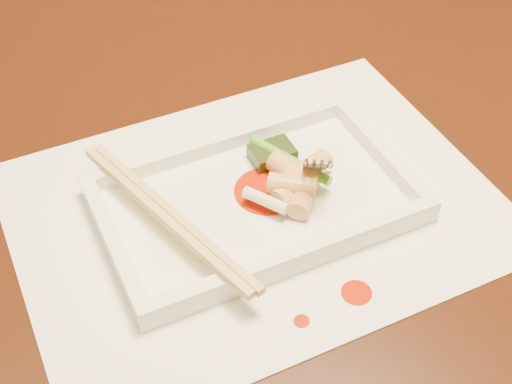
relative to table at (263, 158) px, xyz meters
name	(u,v)px	position (x,y,z in m)	size (l,w,h in m)	color
table	(263,158)	(0.00, 0.00, 0.00)	(1.40, 0.90, 0.75)	black
placemat	(256,208)	(-0.08, -0.16, 0.10)	(0.40, 0.30, 0.00)	white
sauce_splatter_a	(356,293)	(-0.05, -0.27, 0.10)	(0.02, 0.02, 0.00)	#B61C05
sauce_splatter_b	(302,321)	(-0.10, -0.28, 0.10)	(0.01, 0.01, 0.00)	#B61C05
plate_base	(256,204)	(-0.08, -0.16, 0.11)	(0.26, 0.16, 0.01)	white
plate_rim_far	(221,142)	(-0.08, -0.08, 0.12)	(0.26, 0.01, 0.01)	white
plate_rim_near	(297,256)	(-0.08, -0.23, 0.12)	(0.26, 0.01, 0.01)	white
plate_rim_left	(113,243)	(-0.21, -0.16, 0.12)	(0.01, 0.14, 0.01)	white
plate_rim_right	(382,152)	(0.04, -0.16, 0.12)	(0.01, 0.14, 0.01)	white
veg_piece	(272,153)	(-0.05, -0.12, 0.12)	(0.04, 0.03, 0.01)	black
scallion_white	(266,200)	(-0.08, -0.17, 0.12)	(0.01, 0.01, 0.04)	#EAEACC
scallion_green	(290,160)	(-0.04, -0.14, 0.12)	(0.01, 0.01, 0.09)	#3E9918
chopstick_a	(163,217)	(-0.16, -0.16, 0.13)	(0.01, 0.21, 0.01)	tan
chopstick_b	(172,214)	(-0.16, -0.16, 0.13)	(0.01, 0.21, 0.01)	tan
fork	(324,97)	(-0.01, -0.14, 0.18)	(0.09, 0.10, 0.14)	silver
sauce_blob_0	(268,191)	(-0.07, -0.15, 0.11)	(0.06, 0.06, 0.00)	#B61C05
rice_cake_0	(304,193)	(-0.05, -0.17, 0.12)	(0.02, 0.02, 0.05)	#E6BC6B
rice_cake_1	(293,173)	(-0.04, -0.15, 0.12)	(0.02, 0.02, 0.05)	#E6BC6B
rice_cake_2	(292,186)	(-0.05, -0.17, 0.13)	(0.02, 0.02, 0.04)	#E6BC6B
rice_cake_3	(296,188)	(-0.05, -0.17, 0.12)	(0.02, 0.02, 0.04)	#E6BC6B
rice_cake_4	(307,171)	(-0.03, -0.15, 0.12)	(0.02, 0.02, 0.05)	#E6BC6B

